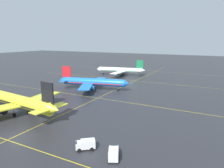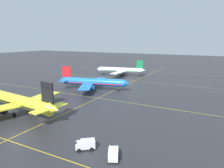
{
  "view_description": "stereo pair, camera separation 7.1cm",
  "coord_description": "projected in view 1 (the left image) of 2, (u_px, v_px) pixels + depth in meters",
  "views": [
    {
      "loc": [
        42.23,
        -30.01,
        22.8
      ],
      "look_at": [
        4.74,
        41.11,
        5.62
      ],
      "focal_mm": 33.46,
      "sensor_mm": 36.0,
      "label": 1
    },
    {
      "loc": [
        42.29,
        -29.98,
        22.8
      ],
      "look_at": [
        4.74,
        41.11,
        5.62
      ],
      "focal_mm": 33.46,
      "sensor_mm": 36.0,
      "label": 2
    }
  ],
  "objects": [
    {
      "name": "service_truck_red_van",
      "position": [
        85.0,
        144.0,
        43.96
      ],
      "size": [
        4.35,
        4.03,
        2.1
      ],
      "color": "white",
      "rests_on": "ground"
    },
    {
      "name": "taxiway_markings",
      "position": [
        120.0,
        88.0,
        100.2
      ],
      "size": [
        139.12,
        176.12,
        0.01
      ],
      "color": "yellow",
      "rests_on": "ground"
    },
    {
      "name": "service_truck_catering",
      "position": [
        114.0,
        153.0,
        40.55
      ],
      "size": [
        3.47,
        4.5,
        2.1
      ],
      "color": "white",
      "rests_on": "ground"
    },
    {
      "name": "ground_plane",
      "position": [
        15.0,
        137.0,
        49.99
      ],
      "size": [
        600.0,
        600.0,
        0.0
      ],
      "primitive_type": "plane",
      "color": "#28282D"
    },
    {
      "name": "airliner_front_gate",
      "position": [
        18.0,
        101.0,
        65.18
      ],
      "size": [
        37.38,
        32.07,
        11.62
      ],
      "color": "yellow",
      "rests_on": "ground"
    },
    {
      "name": "airliner_second_row",
      "position": [
        93.0,
        82.0,
        96.22
      ],
      "size": [
        33.64,
        28.62,
        10.57
      ],
      "color": "blue",
      "rests_on": "ground"
    },
    {
      "name": "airliner_third_row",
      "position": [
        120.0,
        70.0,
        134.53
      ],
      "size": [
        32.55,
        27.68,
        10.16
      ],
      "color": "white",
      "rests_on": "ground"
    }
  ]
}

